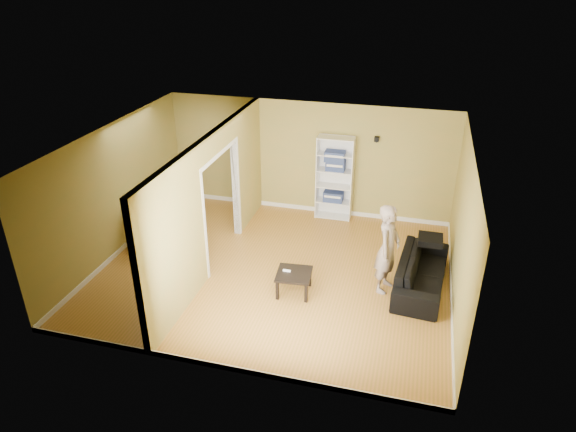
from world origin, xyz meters
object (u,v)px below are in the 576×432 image
at_px(chair_left, 129,219).
at_px(sofa, 422,268).
at_px(coffee_table, 294,276).
at_px(dining_table, 162,212).
at_px(person, 388,242).
at_px(bookshelf, 335,177).
at_px(chair_far, 178,211).
at_px(chair_near, 149,233).

bearing_deg(chair_left, sofa, 78.98).
bearing_deg(chair_left, coffee_table, 66.41).
relative_size(coffee_table, dining_table, 0.48).
relative_size(person, bookshelf, 1.01).
bearing_deg(dining_table, chair_left, -176.28).
relative_size(person, coffee_table, 3.21).
bearing_deg(bookshelf, person, -61.99).
xyz_separation_m(coffee_table, chair_left, (-3.81, 0.99, 0.13)).
bearing_deg(coffee_table, chair_left, 165.44).
bearing_deg(dining_table, person, -6.26).
relative_size(dining_table, chair_far, 1.33).
bearing_deg(coffee_table, person, 19.08).
bearing_deg(bookshelf, dining_table, -145.78).
bearing_deg(chair_far, bookshelf, -168.89).
relative_size(person, chair_left, 2.06).
relative_size(bookshelf, dining_table, 1.51).
bearing_deg(coffee_table, chair_far, 151.87).
relative_size(chair_left, chair_near, 0.90).
xyz_separation_m(sofa, bookshelf, (-2.05, 2.42, 0.57)).
distance_m(coffee_table, dining_table, 3.24).
height_order(sofa, chair_left, chair_left).
xyz_separation_m(chair_near, chair_far, (0.08, 1.12, -0.05)).
distance_m(sofa, person, 0.89).
height_order(person, chair_left, person).
height_order(bookshelf, dining_table, bookshelf).
bearing_deg(chair_near, chair_left, 127.83).
relative_size(coffee_table, chair_near, 0.58).
relative_size(bookshelf, chair_far, 2.01).
xyz_separation_m(sofa, dining_table, (-5.22, 0.26, 0.33)).
relative_size(sofa, person, 1.05).
bearing_deg(person, sofa, -54.36).
relative_size(chair_left, chair_far, 0.99).
bearing_deg(chair_near, sofa, -14.56).
relative_size(sofa, chair_far, 2.15).
bearing_deg(chair_near, coffee_table, -26.77).
xyz_separation_m(sofa, chair_left, (-5.99, 0.21, 0.08)).
bearing_deg(chair_far, chair_left, 20.59).
bearing_deg(sofa, chair_near, 98.17).
distance_m(coffee_table, chair_far, 3.40).
relative_size(coffee_table, chair_far, 0.64).
relative_size(chair_near, chair_far, 1.10).
xyz_separation_m(person, bookshelf, (-1.42, 2.67, -0.01)).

